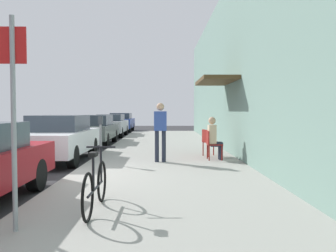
% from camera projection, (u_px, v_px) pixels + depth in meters
% --- Properties ---
extents(ground_plane, '(60.00, 60.00, 0.00)m').
position_uv_depth(ground_plane, '(68.00, 180.00, 8.02)').
color(ground_plane, '#2D2D30').
extents(sidewalk_slab, '(4.50, 32.00, 0.12)m').
position_uv_depth(sidewalk_slab, '(165.00, 164.00, 10.05)').
color(sidewalk_slab, '#9E9B93').
rests_on(sidewalk_slab, ground_plane).
extents(building_facade, '(1.40, 32.00, 6.16)m').
position_uv_depth(building_facade, '(248.00, 59.00, 9.97)').
color(building_facade, gray).
rests_on(building_facade, ground_plane).
extents(parked_car_1, '(1.80, 4.40, 1.46)m').
position_uv_depth(parked_car_1, '(59.00, 138.00, 11.00)').
color(parked_car_1, silver).
rests_on(parked_car_1, ground_plane).
extents(parked_car_2, '(1.80, 4.40, 1.40)m').
position_uv_depth(parked_car_2, '(94.00, 129.00, 16.55)').
color(parked_car_2, '#47514C').
rests_on(parked_car_2, ground_plane).
extents(parked_car_3, '(1.80, 4.40, 1.39)m').
position_uv_depth(parked_car_3, '(111.00, 125.00, 21.87)').
color(parked_car_3, '#B7B7BC').
rests_on(parked_car_3, ground_plane).
extents(parked_car_4, '(1.80, 4.40, 1.45)m').
position_uv_depth(parked_car_4, '(121.00, 122.00, 27.22)').
color(parked_car_4, navy).
rests_on(parked_car_4, ground_plane).
extents(parking_meter, '(0.12, 0.10, 1.32)m').
position_uv_depth(parking_meter, '(101.00, 136.00, 9.72)').
color(parking_meter, slate).
rests_on(parking_meter, sidewalk_slab).
extents(street_sign, '(0.32, 0.06, 2.60)m').
position_uv_depth(street_sign, '(13.00, 106.00, 4.18)').
color(street_sign, gray).
rests_on(street_sign, sidewalk_slab).
extents(bicycle_0, '(0.46, 1.71, 0.90)m').
position_uv_depth(bicycle_0, '(96.00, 186.00, 5.09)').
color(bicycle_0, black).
rests_on(bicycle_0, sidewalk_slab).
extents(cafe_chair_0, '(0.45, 0.45, 0.87)m').
position_uv_depth(cafe_chair_0, '(212.00, 143.00, 10.47)').
color(cafe_chair_0, maroon).
rests_on(cafe_chair_0, sidewalk_slab).
extents(seated_patron_0, '(0.43, 0.36, 1.29)m').
position_uv_depth(seated_patron_0, '(214.00, 137.00, 10.46)').
color(seated_patron_0, '#232838').
rests_on(seated_patron_0, sidewalk_slab).
extents(cafe_chair_1, '(0.55, 0.55, 0.87)m').
position_uv_depth(cafe_chair_1, '(209.00, 141.00, 11.25)').
color(cafe_chair_1, maroon).
rests_on(cafe_chair_1, sidewalk_slab).
extents(pedestrian_standing, '(0.36, 0.22, 1.70)m').
position_uv_depth(pedestrian_standing, '(160.00, 127.00, 10.00)').
color(pedestrian_standing, '#232838').
rests_on(pedestrian_standing, sidewalk_slab).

